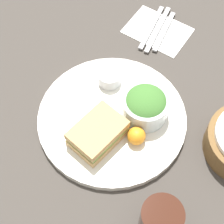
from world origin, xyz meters
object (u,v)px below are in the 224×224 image
Objects in this scene: knife at (158,29)px; spoon at (164,31)px; sandwich at (98,133)px; salad_bowl at (145,105)px; fork at (152,27)px; plate at (112,119)px; dressing_cup at (109,78)px; drink_glass at (160,222)px.

spoon is (-0.00, 0.02, 0.00)m from knife.
salad_bowl reaches higher than sandwich.
spoon is at bearing -90.00° from fork.
plate is 2.65× the size of sandwich.
salad_bowl is at bearing 75.68° from dressing_cup.
fork is (-0.36, -0.07, -0.04)m from sandwich.
dressing_cup is at bearing -104.32° from salad_bowl.
sandwich is 1.20× the size of drink_glass.
dressing_cup is 0.36m from drink_glass.
salad_bowl is 1.92× the size of dressing_cup.
salad_bowl is 0.12m from dressing_cup.
salad_bowl is at bearing -166.46° from knife.
salad_bowl is 0.98× the size of drink_glass.
spoon is at bearing -160.46° from salad_bowl.
drink_glass reaches higher than dressing_cup.
plate is at bearing -126.58° from drink_glass.
drink_glass is (0.16, 0.21, 0.04)m from plate.
plate reaches higher than fork.
knife is (-0.36, -0.06, -0.04)m from sandwich.
knife is at bearing 90.00° from spoon.
dressing_cup is at bearing 168.36° from knife.
spoon is (-0.01, 0.04, 0.00)m from fork.
salad_bowl is at bearing 155.16° from sandwich.
sandwich is 0.74× the size of knife.
fork is at bearing -148.29° from drink_glass.
knife is (-0.22, 0.01, -0.03)m from dressing_cup.
plate is 0.07m from sandwich.
salad_bowl is 0.27m from spoon.
drink_glass is 0.53m from fork.
dressing_cup is (-0.14, -0.06, -0.01)m from sandwich.
dressing_cup is 0.51× the size of drink_glass.
spoon is at bearing -151.98° from drink_glass.
sandwich reaches higher than plate.
dressing_cup is at bearing -130.95° from drink_glass.
dressing_cup is 0.22m from fork.
salad_bowl reaches higher than knife.
drink_glass reaches higher than knife.
salad_bowl reaches higher than plate.
salad_bowl is at bearing 130.18° from plate.
drink_glass reaches higher than plate.
plate reaches higher than spoon.
sandwich is at bearing 24.48° from dressing_cup.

